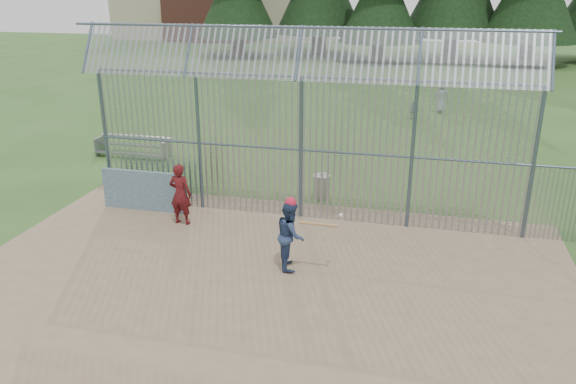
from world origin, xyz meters
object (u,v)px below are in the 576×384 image
(batter, at_px, (291,235))
(bleacher, at_px, (133,146))
(onlooker, at_px, (180,194))
(trash_can, at_px, (322,186))
(dugout_wall, at_px, (143,191))

(batter, height_order, bleacher, batter)
(onlooker, relative_size, trash_can, 2.11)
(dugout_wall, distance_m, onlooker, 1.67)
(dugout_wall, distance_m, batter, 5.61)
(onlooker, xyz_separation_m, bleacher, (-4.53, 5.70, -0.48))
(bleacher, bearing_deg, trash_can, -19.28)
(dugout_wall, height_order, onlooker, onlooker)
(dugout_wall, height_order, bleacher, dugout_wall)
(batter, height_order, trash_can, batter)
(batter, bearing_deg, bleacher, 30.87)
(batter, relative_size, onlooker, 0.95)
(dugout_wall, height_order, batter, batter)
(onlooker, xyz_separation_m, trash_can, (3.40, 2.92, -0.51))
(dugout_wall, xyz_separation_m, batter, (5.04, -2.46, 0.22))
(onlooker, bearing_deg, trash_can, -136.58)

